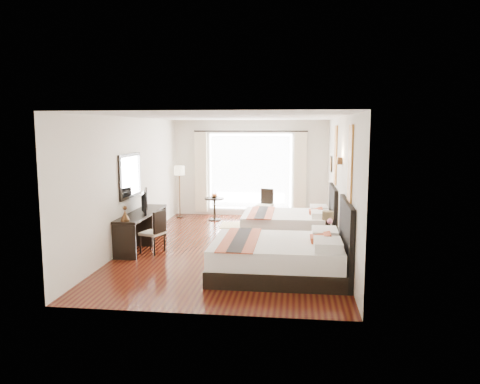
# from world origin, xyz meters

# --- Properties ---
(floor) EXTENTS (4.50, 7.50, 0.01)m
(floor) POSITION_xyz_m (0.00, 0.00, -0.01)
(floor) COLOR #370B0A
(floor) RESTS_ON ground
(ceiling) EXTENTS (4.50, 7.50, 0.02)m
(ceiling) POSITION_xyz_m (0.00, 0.00, 2.79)
(ceiling) COLOR white
(ceiling) RESTS_ON wall_headboard
(wall_headboard) EXTENTS (0.01, 7.50, 2.80)m
(wall_headboard) POSITION_xyz_m (2.25, 0.00, 1.40)
(wall_headboard) COLOR silver
(wall_headboard) RESTS_ON floor
(wall_desk) EXTENTS (0.01, 7.50, 2.80)m
(wall_desk) POSITION_xyz_m (-2.25, 0.00, 1.40)
(wall_desk) COLOR silver
(wall_desk) RESTS_ON floor
(wall_window) EXTENTS (4.50, 0.01, 2.80)m
(wall_window) POSITION_xyz_m (0.00, 3.75, 1.40)
(wall_window) COLOR silver
(wall_window) RESTS_ON floor
(wall_entry) EXTENTS (4.50, 0.01, 2.80)m
(wall_entry) POSITION_xyz_m (0.00, -3.75, 1.40)
(wall_entry) COLOR silver
(wall_entry) RESTS_ON floor
(window_glass) EXTENTS (2.40, 0.02, 2.20)m
(window_glass) POSITION_xyz_m (0.00, 3.73, 1.30)
(window_glass) COLOR white
(window_glass) RESTS_ON wall_window
(sheer_curtain) EXTENTS (2.30, 0.02, 2.10)m
(sheer_curtain) POSITION_xyz_m (0.00, 3.67, 1.30)
(sheer_curtain) COLOR white
(sheer_curtain) RESTS_ON wall_window
(drape_left) EXTENTS (0.35, 0.14, 2.35)m
(drape_left) POSITION_xyz_m (-1.45, 3.63, 1.28)
(drape_left) COLOR beige
(drape_left) RESTS_ON floor
(drape_right) EXTENTS (0.35, 0.14, 2.35)m
(drape_right) POSITION_xyz_m (1.45, 3.63, 1.28)
(drape_right) COLOR beige
(drape_right) RESTS_ON floor
(art_panel_near) EXTENTS (0.03, 0.50, 1.35)m
(art_panel_near) POSITION_xyz_m (2.23, -1.87, 1.95)
(art_panel_near) COLOR maroon
(art_panel_near) RESTS_ON wall_headboard
(art_panel_far) EXTENTS (0.03, 0.50, 1.35)m
(art_panel_far) POSITION_xyz_m (2.23, 1.12, 1.95)
(art_panel_far) COLOR maroon
(art_panel_far) RESTS_ON wall_headboard
(wall_sconce) EXTENTS (0.10, 0.14, 0.14)m
(wall_sconce) POSITION_xyz_m (2.19, -0.36, 1.92)
(wall_sconce) COLOR #402917
(wall_sconce) RESTS_ON wall_headboard
(mirror_frame) EXTENTS (0.04, 1.25, 0.95)m
(mirror_frame) POSITION_xyz_m (-2.22, -0.19, 1.55)
(mirror_frame) COLOR black
(mirror_frame) RESTS_ON wall_desk
(mirror_glass) EXTENTS (0.01, 1.12, 0.82)m
(mirror_glass) POSITION_xyz_m (-2.19, -0.19, 1.55)
(mirror_glass) COLOR white
(mirror_glass) RESTS_ON mirror_frame
(bed_near) EXTENTS (2.37, 1.85, 1.34)m
(bed_near) POSITION_xyz_m (1.13, -1.87, 0.34)
(bed_near) COLOR black
(bed_near) RESTS_ON floor
(bed_far) EXTENTS (2.17, 1.69, 1.22)m
(bed_far) POSITION_xyz_m (1.22, 1.12, 0.32)
(bed_far) COLOR black
(bed_far) RESTS_ON floor
(nightstand) EXTENTS (0.44, 0.54, 0.52)m
(nightstand) POSITION_xyz_m (2.02, -0.36, 0.26)
(nightstand) COLOR black
(nightstand) RESTS_ON floor
(table_lamp) EXTENTS (0.23, 0.23, 0.37)m
(table_lamp) POSITION_xyz_m (2.00, -0.24, 0.75)
(table_lamp) COLOR black
(table_lamp) RESTS_ON nightstand
(vase) EXTENTS (0.15, 0.15, 0.15)m
(vase) POSITION_xyz_m (2.02, -0.52, 0.57)
(vase) COLOR black
(vase) RESTS_ON nightstand
(console_desk) EXTENTS (0.50, 2.20, 0.76)m
(console_desk) POSITION_xyz_m (-1.99, -0.19, 0.38)
(console_desk) COLOR black
(console_desk) RESTS_ON floor
(television) EXTENTS (0.36, 0.86, 0.50)m
(television) POSITION_xyz_m (-1.97, -0.23, 1.00)
(television) COLOR black
(television) RESTS_ON console_desk
(bronze_figurine) EXTENTS (0.22, 0.22, 0.27)m
(bronze_figurine) POSITION_xyz_m (-1.99, -1.17, 0.89)
(bronze_figurine) COLOR #402917
(bronze_figurine) RESTS_ON console_desk
(desk_chair) EXTENTS (0.53, 0.53, 0.89)m
(desk_chair) POSITION_xyz_m (-1.58, -0.69, 0.27)
(desk_chair) COLOR #B2AA89
(desk_chair) RESTS_ON floor
(floor_lamp) EXTENTS (0.30, 0.30, 1.50)m
(floor_lamp) POSITION_xyz_m (-2.00, 3.19, 1.26)
(floor_lamp) COLOR black
(floor_lamp) RESTS_ON floor
(side_table) EXTENTS (0.55, 0.55, 0.64)m
(side_table) POSITION_xyz_m (-0.92, 2.88, 0.32)
(side_table) COLOR black
(side_table) RESTS_ON floor
(fruit_bowl) EXTENTS (0.21, 0.21, 0.05)m
(fruit_bowl) POSITION_xyz_m (-0.94, 2.91, 0.66)
(fruit_bowl) COLOR #4B291B
(fruit_bowl) RESTS_ON side_table
(window_chair) EXTENTS (0.50, 0.50, 0.86)m
(window_chair) POSITION_xyz_m (0.48, 3.17, 0.26)
(window_chair) COLOR #B2AA89
(window_chair) RESTS_ON floor
(jute_rug) EXTENTS (1.29, 0.91, 0.01)m
(jute_rug) POSITION_xyz_m (-0.01, 2.27, 0.01)
(jute_rug) COLOR tan
(jute_rug) RESTS_ON floor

